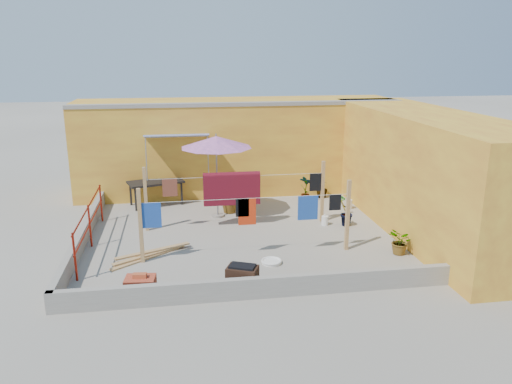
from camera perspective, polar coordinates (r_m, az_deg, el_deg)
The scene contains 21 objects.
ground at distance 13.55m, azimuth -1.80°, elevation -4.97°, with size 80.00×80.00×0.00m, color #9E998E.
wall_back at distance 17.68m, azimuth -2.16°, elevation 5.36°, with size 11.00×3.27×3.21m.
wall_right at distance 14.63m, azimuth 18.80°, elevation 2.29°, with size 2.40×9.00×3.20m, color gold.
parapet_front at distance 10.21m, azimuth 0.75°, elevation -10.84°, with size 8.30×0.16×0.44m, color gray.
parapet_left at distance 13.62m, azimuth -19.16°, elevation -4.77°, with size 0.16×7.30×0.44m, color gray.
red_railing at distance 13.23m, azimuth -18.52°, elevation -3.01°, with size 0.05×4.20×1.10m.
clothesline_rig at distance 13.69m, azimuth -2.49°, elevation -0.11°, with size 5.09×2.35×1.80m.
patio_umbrella at distance 14.55m, azimuth -4.57°, elevation 5.67°, with size 2.09×2.09×2.52m.
outdoor_table at distance 16.32m, azimuth -11.40°, elevation 0.97°, with size 1.88×1.33×0.80m.
brick_stack at distance 10.47m, azimuth -13.07°, elevation -10.55°, with size 0.64×0.50×0.52m.
lumber_pile at distance 12.42m, azimuth -12.06°, elevation -7.00°, with size 1.85×1.31×0.12m.
brazier at distance 10.48m, azimuth -1.56°, elevation -9.79°, with size 0.74×0.63×0.56m.
white_basin at distance 11.82m, azimuth 1.78°, elevation -7.94°, with size 0.49×0.49×0.08m.
water_jug_a at distance 14.42m, azimuth 7.88°, elevation -3.25°, with size 0.20×0.20×0.31m.
water_jug_b at distance 16.04m, azimuth 10.57°, elevation -1.37°, with size 0.21×0.21×0.33m.
green_hose at distance 17.05m, azimuth 9.37°, elevation -0.69°, with size 0.47×0.47×0.07m.
plant_back_a at distance 15.36m, azimuth -3.00°, elevation -0.84°, with size 0.75×0.65×0.83m, color #1B601B.
plant_back_b at distance 17.07m, azimuth 7.53°, elevation 0.52°, with size 0.39×0.39×0.70m, color #1B601B.
plant_right_a at distance 16.49m, azimuth 5.72°, elevation 0.37°, with size 0.47×0.32×0.89m, color #1B601B.
plant_right_b at distance 14.36m, azimuth 10.21°, elevation -2.39°, with size 0.42×0.34×0.77m, color #1B601B.
plant_right_c at distance 12.70m, azimuth 16.21°, elevation -5.49°, with size 0.59×0.51×0.66m, color #1B601B.
Camera 1 is at (-1.55, -12.58, 4.79)m, focal length 35.00 mm.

